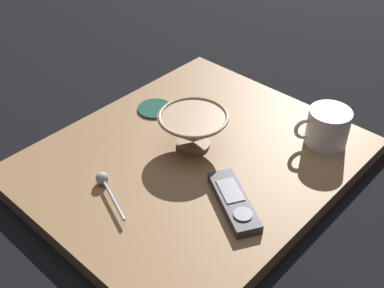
{
  "coord_description": "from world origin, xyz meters",
  "views": [
    {
      "loc": [
        -0.6,
        -0.55,
        0.71
      ],
      "look_at": [
        0.01,
        0.01,
        0.06
      ],
      "focal_mm": 46.01,
      "sensor_mm": 36.0,
      "label": 1
    }
  ],
  "objects_px": {
    "cereal_bowl": "(194,129)",
    "tv_remote_near": "(234,202)",
    "drink_coaster": "(155,109)",
    "teaspoon": "(104,182)",
    "coffee_mug": "(327,127)"
  },
  "relations": [
    {
      "from": "cereal_bowl",
      "to": "tv_remote_near",
      "type": "xyz_separation_m",
      "value": [
        -0.08,
        -0.18,
        -0.03
      ]
    },
    {
      "from": "drink_coaster",
      "to": "teaspoon",
      "type": "bearing_deg",
      "value": -154.27
    },
    {
      "from": "coffee_mug",
      "to": "drink_coaster",
      "type": "distance_m",
      "value": 0.4
    },
    {
      "from": "coffee_mug",
      "to": "tv_remote_near",
      "type": "height_order",
      "value": "coffee_mug"
    },
    {
      "from": "tv_remote_near",
      "to": "teaspoon",
      "type": "bearing_deg",
      "value": 121.34
    },
    {
      "from": "coffee_mug",
      "to": "tv_remote_near",
      "type": "bearing_deg",
      "value": 175.0
    },
    {
      "from": "coffee_mug",
      "to": "tv_remote_near",
      "type": "xyz_separation_m",
      "value": [
        -0.29,
        0.03,
        -0.03
      ]
    },
    {
      "from": "teaspoon",
      "to": "tv_remote_near",
      "type": "relative_size",
      "value": 0.79
    },
    {
      "from": "coffee_mug",
      "to": "teaspoon",
      "type": "bearing_deg",
      "value": 149.77
    },
    {
      "from": "cereal_bowl",
      "to": "tv_remote_near",
      "type": "bearing_deg",
      "value": -115.04
    },
    {
      "from": "tv_remote_near",
      "to": "drink_coaster",
      "type": "xyz_separation_m",
      "value": [
        0.12,
        0.34,
        -0.01
      ]
    },
    {
      "from": "coffee_mug",
      "to": "teaspoon",
      "type": "height_order",
      "value": "coffee_mug"
    },
    {
      "from": "teaspoon",
      "to": "drink_coaster",
      "type": "xyz_separation_m",
      "value": [
        0.26,
        0.12,
        -0.01
      ]
    },
    {
      "from": "coffee_mug",
      "to": "drink_coaster",
      "type": "height_order",
      "value": "coffee_mug"
    },
    {
      "from": "teaspoon",
      "to": "drink_coaster",
      "type": "height_order",
      "value": "teaspoon"
    }
  ]
}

